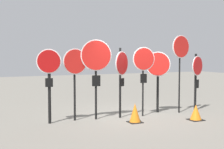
{
  "coord_description": "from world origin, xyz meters",
  "views": [
    {
      "loc": [
        -4.64,
        -8.83,
        2.02
      ],
      "look_at": [
        -0.64,
        0.0,
        1.38
      ],
      "focal_mm": 50.0,
      "sensor_mm": 36.0,
      "label": 1
    }
  ],
  "objects_px": {
    "stop_sign_4": "(144,64)",
    "traffic_cone_0": "(135,113)",
    "stop_sign_6": "(181,53)",
    "stop_sign_3": "(121,70)",
    "stop_sign_5": "(158,70)",
    "stop_sign_0": "(49,73)",
    "traffic_cone_1": "(196,112)",
    "stop_sign_1": "(75,67)",
    "stop_sign_2": "(96,61)",
    "stop_sign_7": "(197,73)"
  },
  "relations": [
    {
      "from": "stop_sign_6",
      "to": "stop_sign_7",
      "type": "xyz_separation_m",
      "value": [
        0.79,
        0.11,
        -0.7
      ]
    },
    {
      "from": "stop_sign_4",
      "to": "stop_sign_5",
      "type": "relative_size",
      "value": 1.07
    },
    {
      "from": "stop_sign_1",
      "to": "stop_sign_5",
      "type": "distance_m",
      "value": 2.99
    },
    {
      "from": "stop_sign_4",
      "to": "stop_sign_5",
      "type": "distance_m",
      "value": 0.89
    },
    {
      "from": "stop_sign_2",
      "to": "stop_sign_6",
      "type": "height_order",
      "value": "stop_sign_6"
    },
    {
      "from": "stop_sign_4",
      "to": "traffic_cone_0",
      "type": "height_order",
      "value": "stop_sign_4"
    },
    {
      "from": "stop_sign_6",
      "to": "stop_sign_3",
      "type": "bearing_deg",
      "value": 167.84
    },
    {
      "from": "stop_sign_3",
      "to": "traffic_cone_1",
      "type": "distance_m",
      "value": 2.63
    },
    {
      "from": "stop_sign_5",
      "to": "traffic_cone_0",
      "type": "distance_m",
      "value": 2.16
    },
    {
      "from": "stop_sign_5",
      "to": "stop_sign_7",
      "type": "xyz_separation_m",
      "value": [
        1.47,
        -0.24,
        -0.11
      ]
    },
    {
      "from": "stop_sign_5",
      "to": "stop_sign_6",
      "type": "distance_m",
      "value": 0.97
    },
    {
      "from": "traffic_cone_0",
      "to": "stop_sign_0",
      "type": "bearing_deg",
      "value": 159.44
    },
    {
      "from": "stop_sign_3",
      "to": "stop_sign_1",
      "type": "bearing_deg",
      "value": 137.47
    },
    {
      "from": "stop_sign_1",
      "to": "traffic_cone_1",
      "type": "relative_size",
      "value": 4.57
    },
    {
      "from": "stop_sign_7",
      "to": "traffic_cone_0",
      "type": "distance_m",
      "value": 3.23
    },
    {
      "from": "stop_sign_0",
      "to": "traffic_cone_0",
      "type": "bearing_deg",
      "value": -2.66
    },
    {
      "from": "stop_sign_3",
      "to": "stop_sign_7",
      "type": "xyz_separation_m",
      "value": [
        3.0,
        0.05,
        -0.17
      ]
    },
    {
      "from": "traffic_cone_1",
      "to": "stop_sign_2",
      "type": "bearing_deg",
      "value": 154.03
    },
    {
      "from": "stop_sign_4",
      "to": "stop_sign_7",
      "type": "xyz_separation_m",
      "value": [
        2.25,
        0.12,
        -0.34
      ]
    },
    {
      "from": "stop_sign_0",
      "to": "stop_sign_6",
      "type": "xyz_separation_m",
      "value": [
        4.48,
        -0.17,
        0.58
      ]
    },
    {
      "from": "stop_sign_5",
      "to": "stop_sign_0",
      "type": "bearing_deg",
      "value": -145.18
    },
    {
      "from": "stop_sign_7",
      "to": "stop_sign_0",
      "type": "bearing_deg",
      "value": 156.3
    },
    {
      "from": "stop_sign_0",
      "to": "stop_sign_4",
      "type": "height_order",
      "value": "stop_sign_4"
    },
    {
      "from": "stop_sign_2",
      "to": "stop_sign_3",
      "type": "distance_m",
      "value": 0.87
    },
    {
      "from": "stop_sign_3",
      "to": "stop_sign_4",
      "type": "xyz_separation_m",
      "value": [
        0.76,
        -0.08,
        0.17
      ]
    },
    {
      "from": "stop_sign_3",
      "to": "stop_sign_2",
      "type": "bearing_deg",
      "value": 138.92
    },
    {
      "from": "stop_sign_3",
      "to": "traffic_cone_0",
      "type": "distance_m",
      "value": 1.46
    },
    {
      "from": "stop_sign_0",
      "to": "stop_sign_6",
      "type": "height_order",
      "value": "stop_sign_6"
    },
    {
      "from": "stop_sign_5",
      "to": "stop_sign_1",
      "type": "bearing_deg",
      "value": -146.12
    },
    {
      "from": "stop_sign_4",
      "to": "traffic_cone_1",
      "type": "xyz_separation_m",
      "value": [
        1.17,
        -1.17,
        -1.47
      ]
    },
    {
      "from": "stop_sign_3",
      "to": "traffic_cone_1",
      "type": "bearing_deg",
      "value": -67.73
    },
    {
      "from": "traffic_cone_1",
      "to": "stop_sign_0",
      "type": "bearing_deg",
      "value": 162.07
    },
    {
      "from": "stop_sign_0",
      "to": "stop_sign_1",
      "type": "bearing_deg",
      "value": 24.1
    },
    {
      "from": "stop_sign_4",
      "to": "stop_sign_6",
      "type": "xyz_separation_m",
      "value": [
        1.46,
        0.01,
        0.36
      ]
    },
    {
      "from": "stop_sign_0",
      "to": "stop_sign_3",
      "type": "distance_m",
      "value": 2.27
    },
    {
      "from": "stop_sign_4",
      "to": "stop_sign_6",
      "type": "relative_size",
      "value": 0.84
    },
    {
      "from": "stop_sign_3",
      "to": "traffic_cone_1",
      "type": "height_order",
      "value": "stop_sign_3"
    },
    {
      "from": "stop_sign_1",
      "to": "stop_sign_7",
      "type": "height_order",
      "value": "stop_sign_1"
    },
    {
      "from": "stop_sign_0",
      "to": "stop_sign_3",
      "type": "bearing_deg",
      "value": 15.13
    },
    {
      "from": "stop_sign_5",
      "to": "stop_sign_7",
      "type": "height_order",
      "value": "stop_sign_5"
    },
    {
      "from": "stop_sign_2",
      "to": "stop_sign_5",
      "type": "bearing_deg",
      "value": 14.75
    },
    {
      "from": "stop_sign_1",
      "to": "stop_sign_5",
      "type": "relative_size",
      "value": 1.04
    },
    {
      "from": "stop_sign_6",
      "to": "traffic_cone_0",
      "type": "bearing_deg",
      "value": -172.33
    },
    {
      "from": "stop_sign_7",
      "to": "traffic_cone_1",
      "type": "bearing_deg",
      "value": -152.94
    },
    {
      "from": "stop_sign_3",
      "to": "stop_sign_7",
      "type": "height_order",
      "value": "stop_sign_3"
    },
    {
      "from": "stop_sign_4",
      "to": "traffic_cone_0",
      "type": "relative_size",
      "value": 3.92
    },
    {
      "from": "stop_sign_0",
      "to": "stop_sign_5",
      "type": "xyz_separation_m",
      "value": [
        3.8,
        0.18,
        -0.01
      ]
    },
    {
      "from": "traffic_cone_0",
      "to": "traffic_cone_1",
      "type": "bearing_deg",
      "value": -14.49
    },
    {
      "from": "stop_sign_4",
      "to": "stop_sign_5",
      "type": "xyz_separation_m",
      "value": [
        0.78,
        0.37,
        -0.23
      ]
    },
    {
      "from": "stop_sign_2",
      "to": "traffic_cone_0",
      "type": "bearing_deg",
      "value": -34.11
    }
  ]
}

